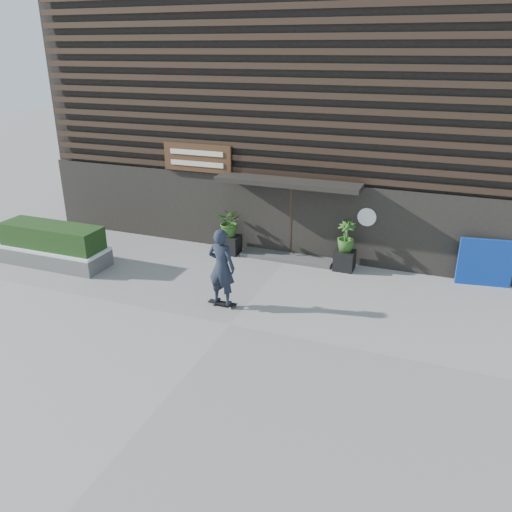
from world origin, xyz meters
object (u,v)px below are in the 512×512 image
at_px(planter_pot_right, 344,260).
at_px(raised_bed, 55,256).
at_px(planter_pot_left, 231,244).
at_px(blue_tarp, 485,263).
at_px(skateboarder, 222,267).

xyz_separation_m(planter_pot_right, raised_bed, (-8.60, -2.81, -0.05)).
height_order(planter_pot_right, raised_bed, planter_pot_right).
xyz_separation_m(planter_pot_left, planter_pot_right, (3.80, 0.00, 0.00)).
distance_m(blue_tarp, skateboarder, 7.49).
height_order(blue_tarp, skateboarder, skateboarder).
height_order(planter_pot_left, planter_pot_right, same).
relative_size(planter_pot_left, raised_bed, 0.17).
height_order(planter_pot_left, skateboarder, skateboarder).
xyz_separation_m(planter_pot_left, skateboarder, (1.32, -3.56, 0.82)).
distance_m(planter_pot_left, skateboarder, 3.88).
bearing_deg(planter_pot_right, planter_pot_left, 180.00).
height_order(planter_pot_right, blue_tarp, blue_tarp).
distance_m(planter_pot_right, blue_tarp, 3.96).
bearing_deg(blue_tarp, planter_pot_left, 174.12).
xyz_separation_m(raised_bed, skateboarder, (6.12, -0.75, 0.87)).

